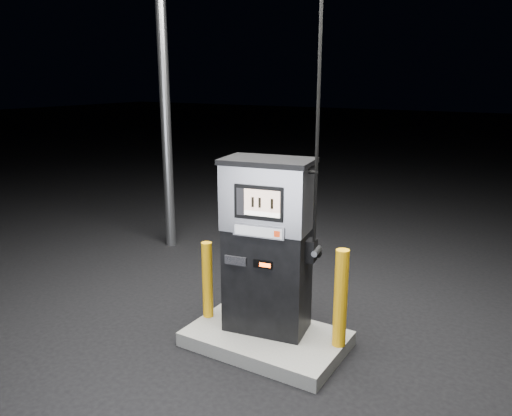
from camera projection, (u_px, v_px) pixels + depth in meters
The scene contains 5 objects.
ground at pixel (266, 345), 5.24m from camera, with size 80.00×80.00×0.00m, color black.
pump_island at pixel (266, 339), 5.22m from camera, with size 1.60×1.00×0.15m, color slate.
fuel_dispenser at pixel (268, 244), 5.07m from camera, with size 1.04×0.68×3.76m.
bollard_left at pixel (207, 280), 5.46m from camera, with size 0.11×0.11×0.86m, color #FBAE0D.
bollard_right at pixel (341, 298), 4.84m from camera, with size 0.13×0.13×1.00m, color #FBAE0D.
Camera 1 is at (2.34, -4.08, 2.73)m, focal length 35.00 mm.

